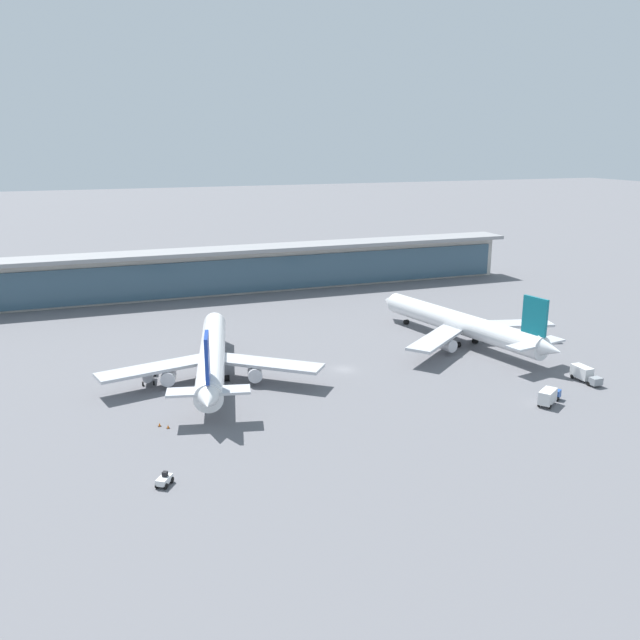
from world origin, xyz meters
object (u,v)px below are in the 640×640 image
airliner_centre_stand (463,324)px  service_truck_by_tail_white (164,480)px  service_truck_on_taxiway_grey (149,373)px  safety_cone_alpha (160,425)px  airliner_left_stand (212,356)px  service_truck_near_nose_white (522,343)px  safety_cone_bravo (168,427)px  service_truck_under_wing_grey (584,374)px  service_truck_mid_apron_blue (549,396)px

airliner_centre_stand → service_truck_by_tail_white: (-79.16, -46.20, -4.21)m
service_truck_on_taxiway_grey → safety_cone_alpha: service_truck_on_taxiway_grey is taller
airliner_left_stand → service_truck_on_taxiway_grey: bearing=163.7°
service_truck_on_taxiway_grey → safety_cone_alpha: size_ratio=12.65×
airliner_left_stand → service_truck_near_nose_white: 74.68m
safety_cone_bravo → safety_cone_alpha: bearing=133.5°
service_truck_under_wing_grey → safety_cone_bravo: service_truck_under_wing_grey is taller
service_truck_under_wing_grey → service_truck_by_tail_white: bearing=-171.0°
airliner_left_stand → service_truck_on_taxiway_grey: 13.78m
airliner_left_stand → service_truck_mid_apron_blue: airliner_left_stand is taller
service_truck_by_tail_white → service_truck_mid_apron_blue: bearing=4.9°
service_truck_under_wing_grey → service_truck_on_taxiway_grey: 91.74m
service_truck_under_wing_grey → safety_cone_bravo: 85.79m
service_truck_near_nose_white → safety_cone_alpha: service_truck_near_nose_white is taller
service_truck_under_wing_grey → safety_cone_bravo: (-85.56, 6.16, -1.37)m
service_truck_near_nose_white → service_truck_by_tail_white: size_ratio=2.08×
airliner_left_stand → safety_cone_bravo: (-12.43, -22.16, -4.77)m
airliner_left_stand → safety_cone_bravo: bearing=-119.3°
service_truck_under_wing_grey → service_truck_by_tail_white: (-88.83, -14.05, -0.82)m
airliner_centre_stand → service_truck_mid_apron_blue: airliner_centre_stand is taller
service_truck_mid_apron_blue → airliner_left_stand: bearing=148.1°
service_truck_near_nose_white → airliner_centre_stand: bearing=140.3°
service_truck_by_tail_white → safety_cone_alpha: service_truck_by_tail_white is taller
airliner_centre_stand → safety_cone_bravo: size_ratio=85.92×
airliner_left_stand → service_truck_on_taxiway_grey: airliner_left_stand is taller
service_truck_by_tail_white → safety_cone_alpha: 21.69m
service_truck_near_nose_white → safety_cone_bravo: size_ratio=9.89×
airliner_left_stand → service_truck_near_nose_white: (74.41, -5.27, -3.39)m
service_truck_mid_apron_blue → service_truck_on_taxiway_grey: size_ratio=0.83×
airliner_centre_stand → service_truck_mid_apron_blue: size_ratio=8.18×
service_truck_mid_apron_blue → safety_cone_bravo: (-70.34, 13.87, -1.37)m
safety_cone_bravo → airliner_left_stand: bearing=60.7°
service_truck_under_wing_grey → service_truck_by_tail_white: size_ratio=2.21×
airliner_left_stand → airliner_centre_stand: size_ratio=1.00×
service_truck_near_nose_white → service_truck_by_tail_white: 97.46m
service_truck_on_taxiway_grey → safety_cone_alpha: 24.59m
safety_cone_bravo → service_truck_under_wing_grey: bearing=-4.1°
service_truck_under_wing_grey → airliner_centre_stand: bearing=106.7°
service_truck_mid_apron_blue → service_truck_on_taxiway_grey: service_truck_mid_apron_blue is taller
airliner_left_stand → safety_cone_alpha: size_ratio=85.85×
service_truck_on_taxiway_grey → safety_cone_bravo: service_truck_on_taxiway_grey is taller
service_truck_by_tail_white → service_truck_under_wing_grey: bearing=9.0°
airliner_left_stand → service_truck_on_taxiway_grey: (-12.82, 3.75, -3.38)m
airliner_left_stand → airliner_centre_stand: bearing=3.5°
service_truck_under_wing_grey → service_truck_on_taxiway_grey: (-85.95, 32.08, 0.02)m
service_truck_mid_apron_blue → service_truck_by_tail_white: service_truck_mid_apron_blue is taller
service_truck_under_wing_grey → safety_cone_bravo: size_ratio=10.49×
service_truck_near_nose_white → service_truck_on_taxiway_grey: size_ratio=0.78×
airliner_left_stand → service_truck_mid_apron_blue: (57.91, -36.03, -3.39)m
safety_cone_alpha → service_truck_by_tail_white: bearing=-95.2°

